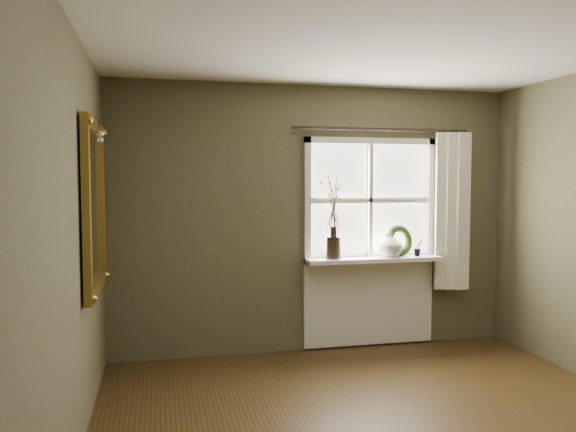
% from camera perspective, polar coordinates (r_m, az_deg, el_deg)
% --- Properties ---
extents(ceiling, '(4.50, 4.50, 0.00)m').
position_cam_1_polar(ceiling, '(3.52, 13.64, 18.80)').
color(ceiling, silver).
rests_on(ceiling, ground).
extents(wall_back, '(4.00, 0.10, 2.60)m').
position_cam_1_polar(wall_back, '(5.56, 2.76, -0.27)').
color(wall_back, brown).
rests_on(wall_back, ground).
extents(wall_left, '(0.10, 4.50, 2.60)m').
position_cam_1_polar(wall_left, '(3.11, -22.95, -3.50)').
color(wall_left, brown).
rests_on(wall_left, ground).
extents(window_frame, '(1.36, 0.06, 1.24)m').
position_cam_1_polar(window_frame, '(5.66, 8.33, 1.59)').
color(window_frame, white).
rests_on(window_frame, wall_back).
extents(window_sill, '(1.36, 0.26, 0.04)m').
position_cam_1_polar(window_sill, '(5.61, 8.68, -4.38)').
color(window_sill, white).
rests_on(window_sill, wall_back).
extents(window_apron, '(1.36, 0.04, 0.88)m').
position_cam_1_polar(window_apron, '(5.79, 8.23, -8.56)').
color(window_apron, white).
rests_on(window_apron, ground).
extents(dark_jug, '(0.18, 0.18, 0.22)m').
position_cam_1_polar(dark_jug, '(5.46, 4.64, -3.21)').
color(dark_jug, black).
rests_on(dark_jug, window_sill).
extents(cream_vase, '(0.25, 0.25, 0.26)m').
position_cam_1_polar(cream_vase, '(5.66, 10.36, -2.82)').
color(cream_vase, beige).
rests_on(cream_vase, window_sill).
extents(wreath, '(0.35, 0.23, 0.33)m').
position_cam_1_polar(wreath, '(5.74, 11.22, -2.80)').
color(wreath, '#233E1B').
rests_on(wreath, window_sill).
extents(potted_plant_left, '(0.10, 0.07, 0.17)m').
position_cam_1_polar(potted_plant_left, '(5.46, 4.84, -3.46)').
color(potted_plant_left, '#233E1B').
rests_on(potted_plant_left, window_sill).
extents(potted_plant_right, '(0.11, 0.09, 0.16)m').
position_cam_1_polar(potted_plant_right, '(5.79, 13.07, -3.17)').
color(potted_plant_right, '#233E1B').
rests_on(potted_plant_right, window_sill).
extents(curtain, '(0.36, 0.12, 1.59)m').
position_cam_1_polar(curtain, '(5.94, 16.24, 0.46)').
color(curtain, white).
rests_on(curtain, wall_back).
extents(curtain_rod, '(1.84, 0.03, 0.03)m').
position_cam_1_polar(curtain_rod, '(5.67, 9.56, 8.66)').
color(curtain_rod, black).
rests_on(curtain_rod, wall_back).
extents(gilt_mirror, '(0.10, 1.04, 1.24)m').
position_cam_1_polar(gilt_mirror, '(4.27, -19.10, 0.92)').
color(gilt_mirror, white).
rests_on(gilt_mirror, wall_left).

